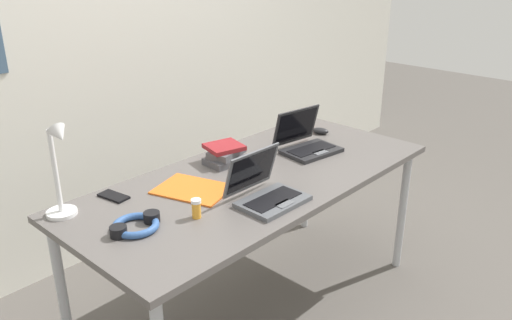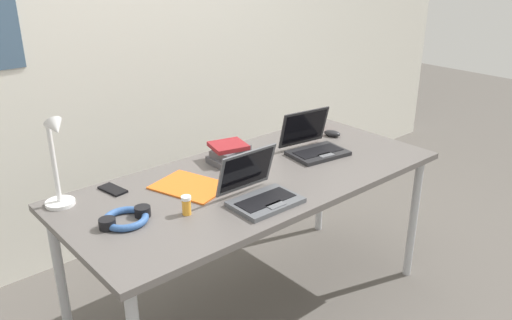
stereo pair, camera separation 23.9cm
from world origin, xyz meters
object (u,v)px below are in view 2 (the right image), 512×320
Objects in this scene: headphones at (125,218)px; coffee_mug at (314,121)px; laptop_back_right at (314,145)px; laptop_front_right at (260,192)px; computer_mouse at (332,133)px; book_stack at (229,153)px; paper_folder_far_corner at (190,186)px; desk_lamp at (57,163)px; cell_phone at (113,190)px; pill_bottle at (186,205)px.

headphones is 1.89× the size of coffee_mug.
laptop_back_right is 1.48× the size of headphones.
laptop_back_right is at bearing 22.04° from laptop_front_right.
computer_mouse is 0.17m from coffee_mug.
computer_mouse is 0.45× the size of headphones.
laptop_back_right is at bearing -26.10° from book_stack.
book_stack is at bearing 21.18° from paper_folder_far_corner.
desk_lamp is 1.40× the size of laptop_front_right.
headphones reaches higher than computer_mouse.
paper_folder_far_corner is at bearing 14.64° from headphones.
desk_lamp is 3.54× the size of coffee_mug.
laptop_front_right is 0.34m from paper_folder_far_corner.
laptop_back_right is at bearing -176.12° from computer_mouse.
paper_folder_far_corner is (0.28, -0.19, -0.00)m from cell_phone.
computer_mouse reaches higher than cell_phone.
laptop_front_right reaches higher than headphones.
paper_folder_far_corner is (-0.14, 0.30, -0.04)m from laptop_front_right.
headphones is at bearing -116.91° from cell_phone.
laptop_front_right is 0.31m from pill_bottle.
cell_phone is 0.61× the size of book_stack.
paper_folder_far_corner is (-0.72, 0.07, -0.04)m from laptop_back_right.
headphones is (-1.08, -0.02, -0.03)m from laptop_back_right.
laptop_back_right reaches higher than computer_mouse.
laptop_front_right reaches higher than pill_bottle.
laptop_front_right is 2.11× the size of cell_phone.
computer_mouse is 0.43× the size of book_stack.
coffee_mug is at bearing 11.11° from paper_folder_far_corner.
pill_bottle reaches higher than cell_phone.
book_stack is 0.71× the size of paper_folder_far_corner.
headphones reaches higher than paper_folder_far_corner.
paper_folder_far_corner is at bearing 174.32° from laptop_back_right.
laptop_back_right reaches higher than book_stack.
laptop_back_right is at bearing -11.53° from desk_lamp.
cell_phone is 1.20× the size of coffee_mug.
desk_lamp is at bearing 143.19° from laptop_front_right.
book_stack is at bearing 34.49° from pill_bottle.
cell_phone is 0.64× the size of headphones.
laptop_front_right is 2.99× the size of computer_mouse.
computer_mouse is (0.27, 0.11, -0.03)m from laptop_back_right.
desk_lamp reaches higher than cell_phone.
laptop_back_right is 1.03m from cell_phone.
pill_bottle is (0.21, -0.10, 0.03)m from headphones.
laptop_back_right is 3.31× the size of computer_mouse.
desk_lamp reaches higher than paper_folder_far_corner.
paper_folder_far_corner is at bearing -44.13° from cell_phone.
paper_folder_far_corner is at bearing 52.62° from pill_bottle.
book_stack reaches higher than paper_folder_far_corner.
laptop_back_right is at bearing 8.48° from pill_bottle.
desk_lamp is 1.25m from laptop_back_right.
computer_mouse is at bearing 2.04° from paper_folder_far_corner.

